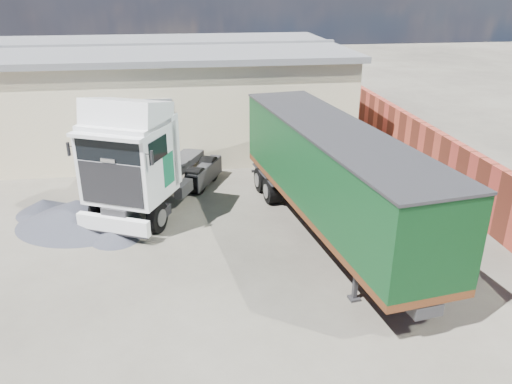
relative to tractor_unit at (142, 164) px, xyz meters
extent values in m
plane|color=#272520|center=(1.18, -5.44, -2.05)|extent=(120.00, 120.00, 0.00)
cube|color=beige|center=(-4.82, 10.56, 0.45)|extent=(30.00, 12.00, 5.00)
cube|color=#5C5E61|center=(-4.82, 10.56, 3.10)|extent=(30.60, 12.60, 0.30)
cube|color=#5C5E61|center=(-0.82, 4.54, -0.25)|extent=(4.00, 0.08, 3.60)
cube|color=#5C5E61|center=(-4.82, 10.56, 3.30)|extent=(30.60, 0.40, 0.15)
cube|color=maroon|center=(12.68, 0.56, -0.80)|extent=(0.35, 26.00, 2.50)
cylinder|color=black|center=(-0.56, -1.20, -1.47)|extent=(2.93, 2.19, 1.16)
cylinder|color=black|center=(1.06, 2.27, -1.47)|extent=(2.98, 2.21, 1.16)
cylinder|color=black|center=(1.71, 3.66, -1.47)|extent=(2.98, 2.21, 1.16)
cube|color=#2D2D30|center=(0.55, 1.18, -1.07)|extent=(3.94, 6.96, 0.33)
cube|color=silver|center=(-1.00, -2.14, -1.45)|extent=(2.65, 1.43, 0.60)
cube|color=silver|center=(-0.40, -0.85, 0.44)|extent=(3.54, 3.44, 2.68)
cube|color=black|center=(-0.93, -1.99, 0.03)|extent=(2.21, 1.08, 1.53)
cube|color=black|center=(-0.92, -1.97, 1.23)|extent=(2.26, 1.09, 0.82)
cube|color=silver|center=(-0.30, -0.65, 2.16)|extent=(3.36, 3.07, 1.34)
cube|color=#0D5C3D|center=(-1.46, 0.13, 0.13)|extent=(0.36, 0.75, 1.20)
cube|color=#0D5C3D|center=(1.03, -1.03, 0.13)|extent=(0.36, 0.75, 1.20)
cylinder|color=#2D2D30|center=(1.15, 2.47, -0.84)|extent=(1.60, 1.60, 0.13)
cube|color=#2D2D30|center=(6.31, -6.87, -1.50)|extent=(0.34, 0.34, 1.11)
cube|color=#2D2D30|center=(8.10, -6.61, -1.50)|extent=(0.34, 0.34, 1.11)
cylinder|color=black|center=(6.07, 1.09, -1.52)|extent=(2.70, 1.43, 1.07)
cube|color=#2D2D30|center=(6.65, -2.95, -1.15)|extent=(2.54, 12.09, 0.35)
cube|color=#5F3015|center=(6.65, -2.95, -0.81)|extent=(4.23, 12.34, 0.24)
cube|color=black|center=(6.65, -2.95, 0.62)|extent=(4.23, 12.34, 2.62)
cube|color=#2D2D30|center=(6.65, -2.95, 1.95)|extent=(4.30, 12.41, 0.08)
cylinder|color=black|center=(-1.71, 1.59, -1.77)|extent=(1.71, 0.75, 0.57)
cylinder|color=black|center=(-1.40, 4.32, -1.77)|extent=(1.71, 0.75, 0.57)
cube|color=silver|center=(-1.55, 2.95, -1.15)|extent=(2.08, 4.12, 1.46)
cube|color=silver|center=(-1.74, 1.33, -1.19)|extent=(1.67, 0.95, 0.95)
cube|color=black|center=(-1.72, 1.50, -0.72)|extent=(1.50, 0.24, 0.52)
cone|color=#21222C|center=(-2.48, -0.64, -1.55)|extent=(5.82, 5.82, 1.00)
cone|color=#21222C|center=(-0.98, -2.04, -1.80)|extent=(2.18, 2.18, 0.50)
cone|color=#21222C|center=(-4.03, 0.58, -1.75)|extent=(2.67, 2.67, 0.60)
camera|label=1|loc=(1.74, -18.48, 6.48)|focal=35.00mm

